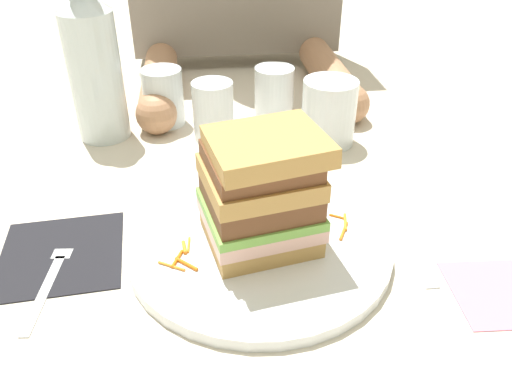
{
  "coord_description": "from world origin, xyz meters",
  "views": [
    {
      "loc": [
        -0.04,
        -0.44,
        0.36
      ],
      "look_at": [
        0.01,
        0.02,
        0.05
      ],
      "focal_mm": 35.81,
      "sensor_mm": 36.0,
      "label": 1
    }
  ],
  "objects_px": {
    "empty_tumbler_1": "(274,91)",
    "empty_tumbler_2": "(163,97)",
    "napkin_pink": "(494,293)",
    "water_bottle": "(94,64)",
    "empty_tumbler_0": "(213,111)",
    "juice_glass": "(328,116)",
    "fork": "(53,268)",
    "napkin_dark": "(61,256)",
    "sandwich": "(261,191)",
    "main_plate": "(259,243)",
    "knife": "(401,230)"
  },
  "relations": [
    {
      "from": "empty_tumbler_1",
      "to": "napkin_pink",
      "type": "distance_m",
      "value": 0.47
    },
    {
      "from": "main_plate",
      "to": "juice_glass",
      "type": "xyz_separation_m",
      "value": [
        0.13,
        0.24,
        0.04
      ]
    },
    {
      "from": "main_plate",
      "to": "juice_glass",
      "type": "bearing_deg",
      "value": 60.75
    },
    {
      "from": "juice_glass",
      "to": "fork",
      "type": "bearing_deg",
      "value": -144.52
    },
    {
      "from": "sandwich",
      "to": "napkin_dark",
      "type": "xyz_separation_m",
      "value": [
        -0.21,
        0.01,
        -0.07
      ]
    },
    {
      "from": "empty_tumbler_1",
      "to": "water_bottle",
      "type": "bearing_deg",
      "value": -170.31
    },
    {
      "from": "empty_tumbler_1",
      "to": "empty_tumbler_2",
      "type": "relative_size",
      "value": 0.89
    },
    {
      "from": "juice_glass",
      "to": "empty_tumbler_1",
      "type": "height_order",
      "value": "juice_glass"
    },
    {
      "from": "empty_tumbler_1",
      "to": "empty_tumbler_0",
      "type": "bearing_deg",
      "value": -143.89
    },
    {
      "from": "juice_glass",
      "to": "empty_tumbler_0",
      "type": "height_order",
      "value": "juice_glass"
    },
    {
      "from": "fork",
      "to": "empty_tumbler_1",
      "type": "bearing_deg",
      "value": 51.45
    },
    {
      "from": "sandwich",
      "to": "juice_glass",
      "type": "bearing_deg",
      "value": 61.0
    },
    {
      "from": "empty_tumbler_0",
      "to": "empty_tumbler_2",
      "type": "relative_size",
      "value": 0.99
    },
    {
      "from": "sandwich",
      "to": "fork",
      "type": "distance_m",
      "value": 0.23
    },
    {
      "from": "napkin_dark",
      "to": "knife",
      "type": "distance_m",
      "value": 0.38
    },
    {
      "from": "fork",
      "to": "main_plate",
      "type": "bearing_deg",
      "value": 3.02
    },
    {
      "from": "empty_tumbler_2",
      "to": "juice_glass",
      "type": "bearing_deg",
      "value": -21.62
    },
    {
      "from": "napkin_dark",
      "to": "empty_tumbler_0",
      "type": "distance_m",
      "value": 0.32
    },
    {
      "from": "empty_tumbler_1",
      "to": "empty_tumbler_2",
      "type": "distance_m",
      "value": 0.18
    },
    {
      "from": "juice_glass",
      "to": "water_bottle",
      "type": "relative_size",
      "value": 0.37
    },
    {
      "from": "sandwich",
      "to": "juice_glass",
      "type": "distance_m",
      "value": 0.27
    },
    {
      "from": "juice_glass",
      "to": "water_bottle",
      "type": "xyz_separation_m",
      "value": [
        -0.33,
        0.06,
        0.07
      ]
    },
    {
      "from": "empty_tumbler_2",
      "to": "water_bottle",
      "type": "bearing_deg",
      "value": -160.31
    },
    {
      "from": "juice_glass",
      "to": "napkin_pink",
      "type": "relative_size",
      "value": 1.03
    },
    {
      "from": "sandwich",
      "to": "empty_tumbler_2",
      "type": "xyz_separation_m",
      "value": [
        -0.11,
        0.33,
        -0.03
      ]
    },
    {
      "from": "fork",
      "to": "napkin_pink",
      "type": "xyz_separation_m",
      "value": [
        0.43,
        -0.09,
        -0.0
      ]
    },
    {
      "from": "napkin_dark",
      "to": "napkin_pink",
      "type": "height_order",
      "value": "same"
    },
    {
      "from": "fork",
      "to": "empty_tumbler_2",
      "type": "bearing_deg",
      "value": 72.77
    },
    {
      "from": "main_plate",
      "to": "empty_tumbler_0",
      "type": "height_order",
      "value": "empty_tumbler_0"
    },
    {
      "from": "napkin_dark",
      "to": "napkin_pink",
      "type": "bearing_deg",
      "value": -14.15
    },
    {
      "from": "sandwich",
      "to": "juice_glass",
      "type": "xyz_separation_m",
      "value": [
        0.13,
        0.24,
        -0.03
      ]
    },
    {
      "from": "empty_tumbler_2",
      "to": "napkin_pink",
      "type": "height_order",
      "value": "empty_tumbler_2"
    },
    {
      "from": "empty_tumbler_0",
      "to": "empty_tumbler_1",
      "type": "relative_size",
      "value": 1.12
    },
    {
      "from": "napkin_pink",
      "to": "sandwich",
      "type": "bearing_deg",
      "value": 155.97
    },
    {
      "from": "main_plate",
      "to": "knife",
      "type": "relative_size",
      "value": 1.41
    },
    {
      "from": "fork",
      "to": "napkin_pink",
      "type": "bearing_deg",
      "value": -11.27
    },
    {
      "from": "sandwich",
      "to": "napkin_pink",
      "type": "bearing_deg",
      "value": -24.03
    },
    {
      "from": "napkin_dark",
      "to": "empty_tumbler_2",
      "type": "relative_size",
      "value": 1.48
    },
    {
      "from": "water_bottle",
      "to": "empty_tumbler_0",
      "type": "relative_size",
      "value": 2.92
    },
    {
      "from": "sandwich",
      "to": "water_bottle",
      "type": "xyz_separation_m",
      "value": [
        -0.2,
        0.3,
        0.04
      ]
    },
    {
      "from": "knife",
      "to": "napkin_pink",
      "type": "relative_size",
      "value": 2.15
    },
    {
      "from": "empty_tumbler_0",
      "to": "knife",
      "type": "bearing_deg",
      "value": -52.66
    },
    {
      "from": "fork",
      "to": "empty_tumbler_1",
      "type": "relative_size",
      "value": 2.12
    },
    {
      "from": "knife",
      "to": "empty_tumbler_2",
      "type": "distance_m",
      "value": 0.42
    },
    {
      "from": "sandwich",
      "to": "juice_glass",
      "type": "height_order",
      "value": "sandwich"
    },
    {
      "from": "sandwich",
      "to": "empty_tumbler_0",
      "type": "height_order",
      "value": "sandwich"
    },
    {
      "from": "juice_glass",
      "to": "empty_tumbler_2",
      "type": "relative_size",
      "value": 1.08
    },
    {
      "from": "main_plate",
      "to": "empty_tumbler_1",
      "type": "bearing_deg",
      "value": 78.71
    },
    {
      "from": "empty_tumbler_0",
      "to": "empty_tumbler_2",
      "type": "xyz_separation_m",
      "value": [
        -0.07,
        0.06,
        0.0
      ]
    },
    {
      "from": "knife",
      "to": "empty_tumbler_2",
      "type": "xyz_separation_m",
      "value": [
        -0.27,
        0.32,
        0.04
      ]
    }
  ]
}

